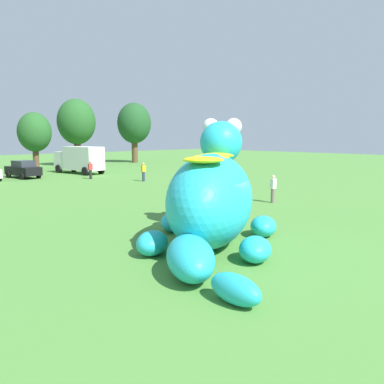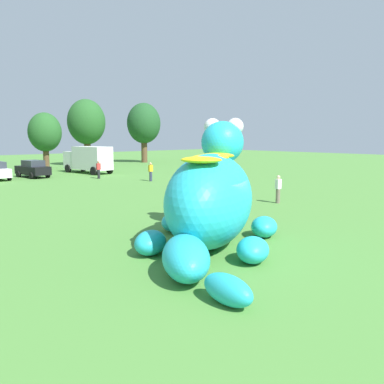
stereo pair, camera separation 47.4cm
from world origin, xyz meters
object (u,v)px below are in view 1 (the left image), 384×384
(spectator_mid_field, at_px, (143,172))
(spectator_by_cars, at_px, (183,200))
(spectator_near_inflatable, at_px, (273,189))
(spectator_wandering, at_px, (90,170))
(box_truck, at_px, (79,159))
(giant_inflatable_creature, at_px, (211,198))
(car_black, at_px, (23,169))

(spectator_mid_field, bearing_deg, spectator_by_cars, -119.93)
(spectator_near_inflatable, xyz_separation_m, spectator_mid_field, (1.21, 14.69, 0.00))
(spectator_mid_field, bearing_deg, spectator_near_inflatable, -94.70)
(spectator_by_cars, distance_m, spectator_wandering, 19.67)
(spectator_near_inflatable, height_order, spectator_mid_field, same)
(spectator_by_cars, bearing_deg, box_truck, 73.19)
(spectator_wandering, bearing_deg, box_truck, 71.22)
(giant_inflatable_creature, xyz_separation_m, spectator_by_cars, (2.81, 4.58, -0.92))
(spectator_mid_field, relative_size, spectator_by_cars, 1.00)
(spectator_mid_field, height_order, spectator_wandering, same)
(box_truck, bearing_deg, spectator_wandering, -108.78)
(car_black, relative_size, spectator_near_inflatable, 2.51)
(car_black, xyz_separation_m, box_truck, (6.24, 0.40, 0.74))
(giant_inflatable_creature, height_order, box_truck, giant_inflatable_creature)
(car_black, bearing_deg, giant_inflatable_creature, -97.95)
(giant_inflatable_creature, relative_size, box_truck, 1.23)
(car_black, height_order, box_truck, box_truck)
(car_black, xyz_separation_m, spectator_wandering, (4.27, -5.39, -0.01))
(giant_inflatable_creature, height_order, spectator_near_inflatable, giant_inflatable_creature)
(giant_inflatable_creature, bearing_deg, spectator_wandering, 70.52)
(box_truck, relative_size, spectator_near_inflatable, 3.88)
(spectator_by_cars, bearing_deg, spectator_mid_field, 60.07)
(car_black, bearing_deg, spectator_by_cars, -92.87)
(giant_inflatable_creature, bearing_deg, spectator_by_cars, 58.41)
(spectator_mid_field, xyz_separation_m, spectator_wandering, (-2.45, 5.09, 0.00))
(car_black, relative_size, spectator_wandering, 2.51)
(spectator_near_inflatable, height_order, spectator_by_cars, same)
(giant_inflatable_creature, xyz_separation_m, car_black, (4.03, 28.85, -0.91))
(box_truck, relative_size, spectator_by_cars, 3.88)
(spectator_near_inflatable, distance_m, spectator_mid_field, 14.74)
(spectator_near_inflatable, bearing_deg, spectator_mid_field, 85.30)
(spectator_by_cars, relative_size, spectator_wandering, 1.00)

